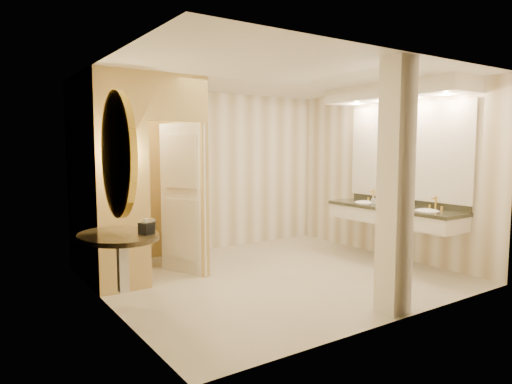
% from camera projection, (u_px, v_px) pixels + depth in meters
% --- Properties ---
extents(floor, '(4.50, 4.50, 0.00)m').
position_uv_depth(floor, '(275.00, 276.00, 6.29)').
color(floor, beige).
rests_on(floor, ground).
extents(ceiling, '(4.50, 4.50, 0.00)m').
position_uv_depth(ceiling, '(276.00, 77.00, 6.02)').
color(ceiling, silver).
rests_on(ceiling, wall_back).
extents(wall_back, '(4.50, 0.02, 2.70)m').
position_uv_depth(wall_back, '(206.00, 172.00, 7.80)').
color(wall_back, white).
rests_on(wall_back, floor).
extents(wall_front, '(4.50, 0.02, 2.70)m').
position_uv_depth(wall_front, '(396.00, 190.00, 4.50)').
color(wall_front, white).
rests_on(wall_front, floor).
extents(wall_left, '(0.02, 4.00, 2.70)m').
position_uv_depth(wall_left, '(107.00, 187.00, 4.90)').
color(wall_left, white).
rests_on(wall_left, floor).
extents(wall_right, '(0.02, 4.00, 2.70)m').
position_uv_depth(wall_right, '(387.00, 173.00, 7.41)').
color(wall_right, white).
rests_on(wall_right, floor).
extents(toilet_closet, '(1.50, 1.55, 2.70)m').
position_uv_depth(toilet_closet, '(169.00, 175.00, 6.32)').
color(toilet_closet, '#E7CE78').
rests_on(toilet_closet, floor).
extents(wall_sconce, '(0.14, 0.14, 0.42)m').
position_uv_depth(wall_sconce, '(124.00, 151.00, 5.40)').
color(wall_sconce, gold).
rests_on(wall_sconce, toilet_closet).
extents(vanity, '(0.75, 2.36, 2.09)m').
position_uv_depth(vanity, '(396.00, 157.00, 6.90)').
color(vanity, white).
rests_on(vanity, floor).
extents(console_shelf, '(1.01, 1.01, 1.96)m').
position_uv_depth(console_shelf, '(118.00, 189.00, 4.70)').
color(console_shelf, black).
rests_on(console_shelf, floor).
extents(pillar, '(0.28, 0.28, 2.70)m').
position_uv_depth(pillar, '(395.00, 188.00, 4.80)').
color(pillar, white).
rests_on(pillar, floor).
extents(tissue_box, '(0.16, 0.16, 0.12)m').
position_uv_depth(tissue_box, '(146.00, 228.00, 4.72)').
color(tissue_box, black).
rests_on(tissue_box, console_shelf).
extents(toilet, '(0.58, 0.81, 0.74)m').
position_uv_depth(toilet, '(131.00, 242.00, 6.77)').
color(toilet, white).
rests_on(toilet, floor).
extents(soap_bottle_a, '(0.06, 0.06, 0.13)m').
position_uv_depth(soap_bottle_a, '(374.00, 200.00, 7.24)').
color(soap_bottle_a, beige).
rests_on(soap_bottle_a, vanity).
extents(soap_bottle_b, '(0.10, 0.10, 0.12)m').
position_uv_depth(soap_bottle_b, '(401.00, 203.00, 6.84)').
color(soap_bottle_b, silver).
rests_on(soap_bottle_b, vanity).
extents(soap_bottle_c, '(0.08, 0.08, 0.20)m').
position_uv_depth(soap_bottle_c, '(391.00, 199.00, 6.98)').
color(soap_bottle_c, '#C6B28C').
rests_on(soap_bottle_c, vanity).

